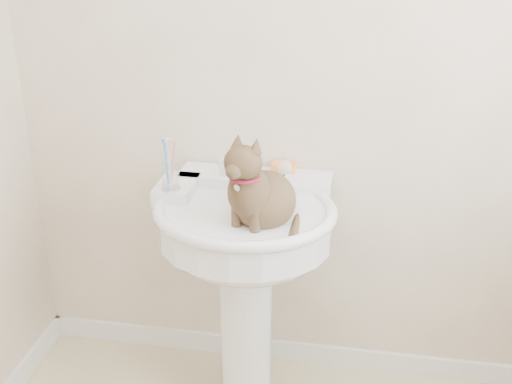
% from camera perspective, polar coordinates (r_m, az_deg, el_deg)
% --- Properties ---
extents(wall_back, '(2.20, 0.00, 2.50)m').
position_cam_1_polar(wall_back, '(2.32, 4.28, 10.22)').
color(wall_back, beige).
rests_on(wall_back, ground).
extents(baseboard_back, '(2.20, 0.02, 0.09)m').
position_cam_1_polar(baseboard_back, '(2.86, 3.49, -13.96)').
color(baseboard_back, white).
rests_on(baseboard_back, floor).
extents(pedestal_sink, '(0.65, 0.64, 0.90)m').
position_cam_1_polar(pedestal_sink, '(2.27, -1.01, -4.83)').
color(pedestal_sink, white).
rests_on(pedestal_sink, floor).
extents(faucet, '(0.28, 0.12, 0.14)m').
position_cam_1_polar(faucet, '(2.31, -0.24, 2.20)').
color(faucet, silver).
rests_on(faucet, pedestal_sink).
extents(soap_bar, '(0.09, 0.06, 0.03)m').
position_cam_1_polar(soap_bar, '(2.40, 2.51, 2.23)').
color(soap_bar, orange).
rests_on(soap_bar, pedestal_sink).
extents(toothbrush_cup, '(0.07, 0.07, 0.19)m').
position_cam_1_polar(toothbrush_cup, '(2.24, -7.62, 1.39)').
color(toothbrush_cup, silver).
rests_on(toothbrush_cup, pedestal_sink).
extents(cat, '(0.24, 0.30, 0.43)m').
position_cam_1_polar(cat, '(2.08, 0.39, -0.29)').
color(cat, brown).
rests_on(cat, pedestal_sink).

